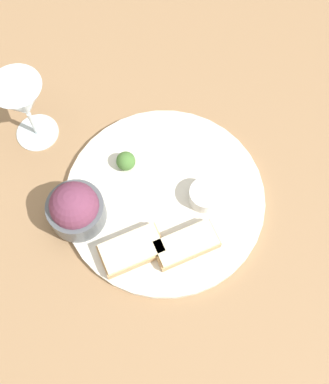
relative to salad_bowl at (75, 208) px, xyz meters
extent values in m
plane|color=#93704C|center=(-0.10, 0.11, -0.05)|extent=(4.00, 4.00, 0.00)
cylinder|color=silver|center=(-0.10, 0.11, -0.04)|extent=(0.34, 0.34, 0.01)
cylinder|color=#4C5156|center=(0.00, 0.00, -0.01)|extent=(0.09, 0.09, 0.05)
sphere|color=#6B334C|center=(0.00, 0.00, 0.01)|extent=(0.08, 0.08, 0.08)
cylinder|color=white|center=(-0.13, 0.17, -0.02)|extent=(0.05, 0.05, 0.03)
cylinder|color=#D14C38|center=(-0.13, 0.17, -0.01)|extent=(0.04, 0.04, 0.01)
cube|color=tan|center=(0.01, 0.11, -0.03)|extent=(0.11, 0.11, 0.02)
cube|color=beige|center=(0.01, 0.11, -0.01)|extent=(0.11, 0.10, 0.01)
cube|color=tan|center=(-0.04, 0.18, -0.03)|extent=(0.11, 0.10, 0.02)
cube|color=beige|center=(-0.04, 0.18, -0.01)|extent=(0.10, 0.10, 0.01)
cylinder|color=silver|center=(-0.10, -0.16, -0.05)|extent=(0.08, 0.08, 0.01)
cylinder|color=silver|center=(-0.10, -0.16, -0.02)|extent=(0.01, 0.01, 0.06)
cone|color=silver|center=(-0.10, -0.16, 0.06)|extent=(0.08, 0.08, 0.08)
sphere|color=#477533|center=(-0.12, 0.02, -0.02)|extent=(0.03, 0.03, 0.03)
camera|label=1|loc=(0.17, 0.25, 0.72)|focal=45.00mm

